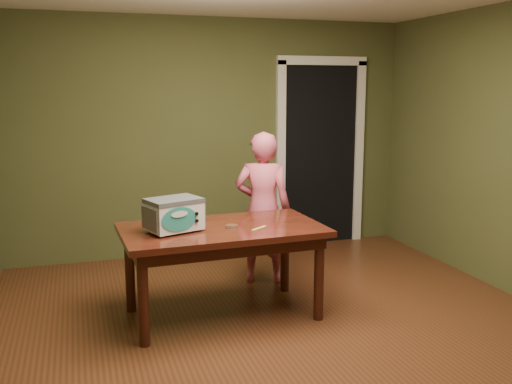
% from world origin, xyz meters
% --- Properties ---
extents(floor, '(5.00, 5.00, 0.00)m').
position_xyz_m(floor, '(0.00, 0.00, 0.00)').
color(floor, '#5C2D1A').
rests_on(floor, ground).
extents(room_shell, '(4.52, 5.02, 2.61)m').
position_xyz_m(room_shell, '(0.00, 0.00, 1.71)').
color(room_shell, '#494E2A').
rests_on(room_shell, ground).
extents(doorway, '(1.10, 0.66, 2.25)m').
position_xyz_m(doorway, '(1.30, 2.78, 1.06)').
color(doorway, black).
rests_on(doorway, ground).
extents(dining_table, '(1.64, 0.97, 0.75)m').
position_xyz_m(dining_table, '(-0.36, 0.65, 0.65)').
color(dining_table, '#36130C').
rests_on(dining_table, floor).
extents(toy_oven, '(0.49, 0.40, 0.26)m').
position_xyz_m(toy_oven, '(-0.75, 0.62, 0.89)').
color(toy_oven, '#4C4F54').
rests_on(toy_oven, dining_table).
extents(baking_pan, '(0.10, 0.10, 0.02)m').
position_xyz_m(baking_pan, '(-0.30, 0.60, 0.76)').
color(baking_pan, silver).
rests_on(baking_pan, dining_table).
extents(spatula, '(0.16, 0.13, 0.01)m').
position_xyz_m(spatula, '(-0.10, 0.50, 0.75)').
color(spatula, '#D7C85D').
rests_on(spatula, dining_table).
extents(child, '(0.62, 0.52, 1.45)m').
position_xyz_m(child, '(0.21, 1.33, 0.73)').
color(child, '#DD5B76').
rests_on(child, floor).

